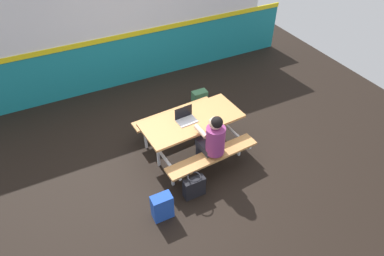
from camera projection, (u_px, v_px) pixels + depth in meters
ground_plane at (180, 156)px, 5.94m from camera, size 10.00×10.00×0.02m
accent_backdrop at (123, 30)px, 6.98m from camera, size 8.00×0.14×2.60m
picnic_table_main at (192, 127)px, 5.65m from camera, size 1.73×1.66×0.74m
student_nearer at (212, 139)px, 5.21m from camera, size 0.38×0.53×1.21m
laptop_silver at (186, 118)px, 5.49m from camera, size 0.34×0.24×0.22m
backpack_dark at (162, 207)px, 4.84m from camera, size 0.30×0.22×0.44m
tote_bag_bright at (194, 187)px, 5.15m from camera, size 0.34×0.21×0.43m
satchel_spare at (199, 100)px, 6.84m from camera, size 0.30×0.22×0.44m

